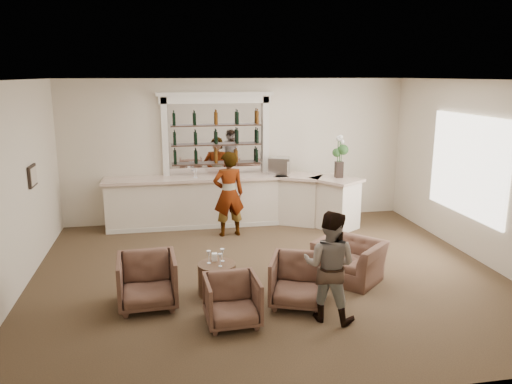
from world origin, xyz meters
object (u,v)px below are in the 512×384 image
(armchair_left, at_px, (147,281))
(espresso_machine, at_px, (279,166))
(cocktail_table, at_px, (217,279))
(guest, at_px, (329,266))
(armchair_far, at_px, (350,260))
(bar_counter, at_px, (234,201))
(armchair_right, at_px, (298,281))
(flower_vase, at_px, (340,154))
(sommelier, at_px, (229,194))
(armchair_center, at_px, (232,301))

(armchair_left, height_order, espresso_machine, espresso_machine)
(cocktail_table, relative_size, guest, 0.38)
(armchair_far, bearing_deg, armchair_left, -126.07)
(guest, bearing_deg, cocktail_table, -4.81)
(bar_counter, height_order, armchair_far, bar_counter)
(armchair_left, bearing_deg, bar_counter, 61.31)
(armchair_right, distance_m, flower_vase, 4.36)
(armchair_far, bearing_deg, cocktail_table, -129.05)
(cocktail_table, relative_size, espresso_machine, 1.35)
(sommelier, distance_m, guest, 4.11)
(flower_vase, bearing_deg, sommelier, -175.57)
(guest, bearing_deg, flower_vase, -78.48)
(bar_counter, height_order, armchair_center, bar_counter)
(armchair_left, relative_size, armchair_center, 1.15)
(bar_counter, relative_size, guest, 3.61)
(bar_counter, relative_size, flower_vase, 6.03)
(guest, height_order, armchair_center, guest)
(armchair_far, bearing_deg, guest, -75.15)
(sommelier, bearing_deg, cocktail_table, 72.43)
(guest, distance_m, flower_vase, 4.59)
(sommelier, relative_size, armchair_left, 2.10)
(bar_counter, height_order, armchair_right, bar_counter)
(armchair_left, xyz_separation_m, armchair_far, (3.32, 0.41, -0.06))
(sommelier, height_order, armchair_right, sommelier)
(armchair_center, bearing_deg, armchair_right, 18.54)
(armchair_right, bearing_deg, cocktail_table, 172.82)
(armchair_right, relative_size, espresso_machine, 1.88)
(sommelier, distance_m, flower_vase, 2.63)
(armchair_left, bearing_deg, espresso_machine, 50.35)
(armchair_center, xyz_separation_m, espresso_machine, (1.75, 4.71, 0.99))
(sommelier, xyz_separation_m, armchair_left, (-1.63, -3.14, -0.52))
(bar_counter, distance_m, sommelier, 0.82)
(armchair_left, relative_size, espresso_machine, 1.96)
(armchair_right, bearing_deg, espresso_machine, 101.30)
(guest, xyz_separation_m, flower_vase, (1.62, 4.20, 0.88))
(armchair_right, xyz_separation_m, espresso_machine, (0.69, 4.30, 0.96))
(armchair_center, xyz_separation_m, flower_vase, (2.97, 4.10, 1.33))
(bar_counter, distance_m, espresso_machine, 1.32)
(armchair_right, height_order, armchair_far, armchair_right)
(armchair_left, bearing_deg, sommelier, 59.38)
(espresso_machine, bearing_deg, sommelier, -123.34)
(cocktail_table, bearing_deg, sommelier, 78.88)
(sommelier, relative_size, espresso_machine, 4.12)
(flower_vase, bearing_deg, armchair_left, -141.13)
(cocktail_table, height_order, armchair_left, armchair_left)
(armchair_left, height_order, armchair_right, armchair_left)
(sommelier, xyz_separation_m, flower_vase, (2.51, 0.19, 0.76))
(armchair_far, bearing_deg, sommelier, 168.61)
(armchair_right, bearing_deg, flower_vase, 83.02)
(guest, bearing_deg, espresso_machine, -62.09)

